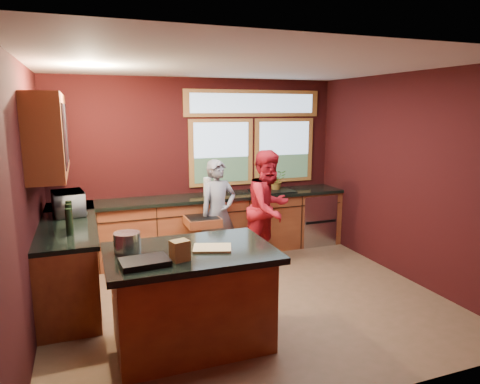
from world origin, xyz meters
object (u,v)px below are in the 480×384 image
person_red (269,208)px  stock_pot (127,242)px  island (191,297)px  cutting_board (212,248)px  person_grey (218,213)px

person_red → stock_pot: size_ratio=6.96×
person_red → stock_pot: 2.64m
island → cutting_board: size_ratio=4.43×
person_grey → cutting_board: 2.17m
person_grey → person_red: (0.67, -0.28, 0.07)m
island → person_red: 2.35m
person_red → stock_pot: (-2.12, -1.57, 0.20)m
island → person_red: bearing=47.6°
person_grey → island: bearing=-125.2°
island → cutting_board: bearing=-14.0°
person_grey → stock_pot: bearing=-139.0°
island → person_grey: person_grey is taller
cutting_board → person_red: bearing=52.2°
person_red → cutting_board: bearing=-154.8°
stock_pot → island: bearing=-15.3°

